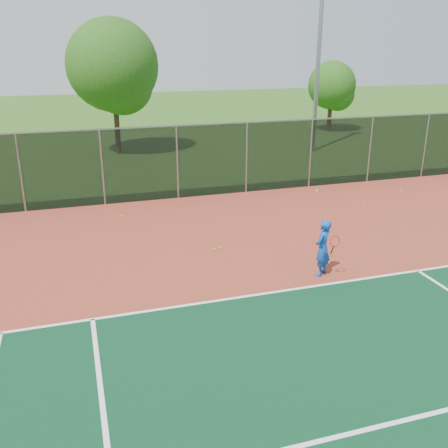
% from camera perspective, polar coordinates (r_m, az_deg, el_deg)
% --- Properties ---
extents(ground, '(120.00, 120.00, 0.00)m').
position_cam_1_polar(ground, '(12.09, 22.33, -12.12)').
color(ground, '#2A5618').
rests_on(ground, ground).
extents(court_apron, '(30.00, 20.00, 0.02)m').
position_cam_1_polar(court_apron, '(13.44, 17.05, -8.02)').
color(court_apron, '#993A27').
rests_on(court_apron, ground).
extents(fence_back, '(30.00, 0.06, 3.03)m').
position_cam_1_polar(fence_back, '(21.38, 2.58, 7.67)').
color(fence_back, black).
rests_on(fence_back, court_apron).
extents(tennis_player, '(0.70, 0.74, 2.46)m').
position_cam_1_polar(tennis_player, '(13.97, 11.22, -2.68)').
color(tennis_player, '#1248AF').
rests_on(tennis_player, court_apron).
extents(practice_ball_0, '(0.07, 0.07, 0.07)m').
position_cam_1_polar(practice_ball_0, '(15.72, -0.37, -2.71)').
color(practice_ball_0, '#D1CB18').
rests_on(practice_ball_0, court_apron).
extents(practice_ball_1, '(0.07, 0.07, 0.07)m').
position_cam_1_polar(practice_ball_1, '(15.63, -1.02, -2.85)').
color(practice_ball_1, '#D1CB18').
rests_on(practice_ball_1, court_apron).
extents(practice_ball_3, '(0.07, 0.07, 0.07)m').
position_cam_1_polar(practice_ball_3, '(23.19, 19.53, 3.67)').
color(practice_ball_3, '#D1CB18').
rests_on(practice_ball_3, court_apron).
extents(practice_ball_5, '(0.07, 0.07, 0.07)m').
position_cam_1_polar(practice_ball_5, '(20.97, 15.65, 2.42)').
color(practice_ball_5, '#D1CB18').
rests_on(practice_ball_5, court_apron).
extents(practice_ball_6, '(0.07, 0.07, 0.07)m').
position_cam_1_polar(practice_ball_6, '(18.94, -11.66, 0.89)').
color(practice_ball_6, '#D1CB18').
rests_on(practice_ball_6, court_apron).
extents(floodlight_n, '(0.90, 0.40, 12.05)m').
position_cam_1_polar(floodlight_n, '(30.23, 10.93, 20.95)').
color(floodlight_n, gray).
rests_on(floodlight_n, ground).
extents(tree_back_left, '(5.11, 5.11, 7.51)m').
position_cam_1_polar(tree_back_left, '(29.64, -12.37, 16.84)').
color(tree_back_left, '#362013').
rests_on(tree_back_left, ground).
extents(tree_back_mid, '(3.39, 3.39, 4.98)m').
position_cam_1_polar(tree_back_mid, '(37.74, 12.38, 15.00)').
color(tree_back_mid, '#362013').
rests_on(tree_back_mid, ground).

